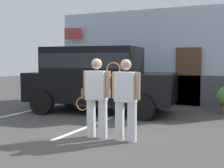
{
  "coord_description": "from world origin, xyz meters",
  "views": [
    {
      "loc": [
        3.27,
        -5.81,
        1.64
      ],
      "look_at": [
        -0.04,
        1.2,
        1.05
      ],
      "focal_mm": 49.98,
      "sensor_mm": 36.0,
      "label": 1
    }
  ],
  "objects_px": {
    "parked_suv": "(98,76)",
    "flag_pole": "(69,49)",
    "tennis_player_man": "(97,97)",
    "tennis_player_woman": "(126,98)"
  },
  "relations": [
    {
      "from": "parked_suv",
      "to": "tennis_player_man",
      "type": "height_order",
      "value": "parked_suv"
    },
    {
      "from": "tennis_player_woman",
      "to": "flag_pole",
      "type": "height_order",
      "value": "flag_pole"
    },
    {
      "from": "parked_suv",
      "to": "tennis_player_woman",
      "type": "height_order",
      "value": "parked_suv"
    },
    {
      "from": "tennis_player_man",
      "to": "flag_pole",
      "type": "relative_size",
      "value": 0.56
    },
    {
      "from": "tennis_player_man",
      "to": "tennis_player_woman",
      "type": "bearing_deg",
      "value": 179.45
    },
    {
      "from": "tennis_player_woman",
      "to": "parked_suv",
      "type": "bearing_deg",
      "value": -51.72
    },
    {
      "from": "parked_suv",
      "to": "flag_pole",
      "type": "height_order",
      "value": "flag_pole"
    },
    {
      "from": "tennis_player_man",
      "to": "tennis_player_woman",
      "type": "distance_m",
      "value": 0.66
    },
    {
      "from": "flag_pole",
      "to": "parked_suv",
      "type": "bearing_deg",
      "value": -42.65
    },
    {
      "from": "parked_suv",
      "to": "flag_pole",
      "type": "distance_m",
      "value": 3.74
    }
  ]
}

